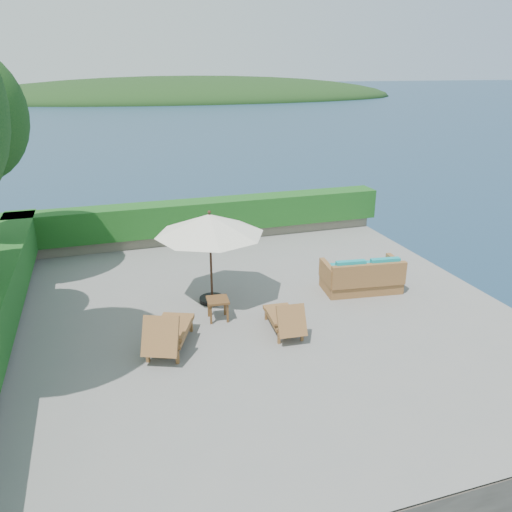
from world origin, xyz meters
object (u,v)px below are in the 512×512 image
object	(u,v)px
lounge_right	(285,318)
wicker_loveseat	(362,277)
patio_umbrella	(210,225)
side_table	(218,303)
lounge_left	(168,332)

from	to	relation	value
lounge_right	wicker_loveseat	distance (m)	3.05
patio_umbrella	side_table	distance (m)	1.83
lounge_right	wicker_loveseat	xyz separation A→B (m)	(2.68, 1.46, 0.02)
lounge_left	wicker_loveseat	bearing A→B (deg)	37.67
patio_umbrella	wicker_loveseat	bearing A→B (deg)	-8.38
patio_umbrella	wicker_loveseat	world-z (taller)	patio_umbrella
patio_umbrella	lounge_right	world-z (taller)	patio_umbrella
lounge_left	lounge_right	distance (m)	2.53
lounge_left	side_table	world-z (taller)	lounge_left
lounge_left	side_table	bearing A→B (deg)	60.39
lounge_left	lounge_right	world-z (taller)	lounge_left
lounge_right	side_table	bearing A→B (deg)	144.34
side_table	wicker_loveseat	distance (m)	3.95
side_table	lounge_right	bearing A→B (deg)	-40.09
lounge_right	side_table	world-z (taller)	lounge_right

